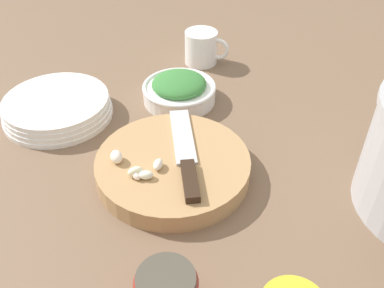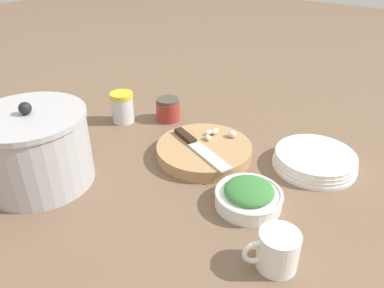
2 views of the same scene
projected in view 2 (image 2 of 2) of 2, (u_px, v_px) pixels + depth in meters
name	position (u px, v px, depth m)	size (l,w,h in m)	color
ground_plane	(182.00, 169.00, 0.95)	(5.00, 5.00, 0.00)	brown
cutting_board	(204.00, 151.00, 1.00)	(0.25, 0.25, 0.03)	tan
chef_knife	(197.00, 146.00, 0.98)	(0.22, 0.11, 0.01)	black
garlic_cloves	(218.00, 134.00, 1.03)	(0.08, 0.08, 0.02)	#F1E1D1
herb_bowl	(249.00, 196.00, 0.82)	(0.15, 0.15, 0.06)	white
spice_jar	(123.00, 107.00, 1.16)	(0.07, 0.07, 0.10)	silver
coffee_mug	(277.00, 250.00, 0.67)	(0.09, 0.09, 0.08)	white
plate_stack	(315.00, 160.00, 0.95)	(0.21, 0.21, 0.04)	white
honey_jar	(168.00, 109.00, 1.18)	(0.08, 0.08, 0.07)	#9E3328
stock_pot	(35.00, 149.00, 0.87)	(0.26, 0.26, 0.21)	#B2B2B7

